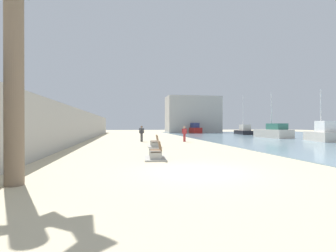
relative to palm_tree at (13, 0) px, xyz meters
name	(u,v)px	position (x,y,z in m)	size (l,w,h in m)	color
ground_plane	(150,141)	(6.01, 19.13, -5.51)	(120.00, 120.00, 0.00)	beige
seawall	(79,126)	(-1.49, 19.13, -3.84)	(0.80, 64.00, 3.34)	#ADAAA3
palm_tree	(13,0)	(0.00, 0.00, 0.00)	(2.72, 2.80, 7.50)	#7A6651
bench_near	(156,155)	(4.88, 4.90, -5.27)	(1.25, 2.18, 0.98)	#ADAAA3
bench_far	(155,144)	(5.67, 11.96, -5.27)	(1.22, 2.16, 0.98)	#ADAAA3
person_walking	(184,133)	(9.51, 17.62, -4.55)	(0.51, 0.26, 1.65)	#B22D33
person_standing	(142,132)	(5.04, 18.52, -4.52)	(0.53, 0.23, 1.70)	#333338
boat_mid_bay	(193,129)	(17.81, 44.36, -4.65)	(2.85, 6.28, 6.65)	red
boat_far_left	(244,131)	(25.15, 35.17, -4.79)	(3.11, 6.51, 7.33)	black
boat_distant	(273,132)	(23.39, 23.08, -4.72)	(2.82, 5.75, 6.17)	beige
boat_far_right	(323,134)	(24.31, 15.46, -4.66)	(2.95, 5.06, 5.66)	beige
harbor_building	(193,115)	(18.61, 47.13, -1.40)	(12.00, 6.00, 8.22)	#ADAAA3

